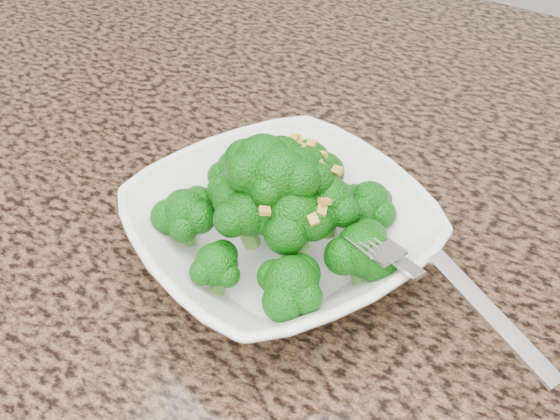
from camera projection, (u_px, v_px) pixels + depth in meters
The scene contains 5 objects.
granite_counter at pixel (243, 225), 0.61m from camera, with size 1.64×1.04×0.03m, color brown.
bowl at pixel (280, 233), 0.54m from camera, with size 0.22×0.22×0.05m, color white.
broccoli_pile at pixel (280, 168), 0.50m from camera, with size 0.19×0.19×0.07m, color #0E620B, non-canonical shape.
garlic_topping at pixel (280, 122), 0.47m from camera, with size 0.12×0.12×0.01m, color gold, non-canonical shape.
fork at pixel (415, 270), 0.46m from camera, with size 0.18×0.03×0.01m, color silver, non-canonical shape.
Camera 1 is at (0.27, -0.06, 1.29)m, focal length 45.00 mm.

